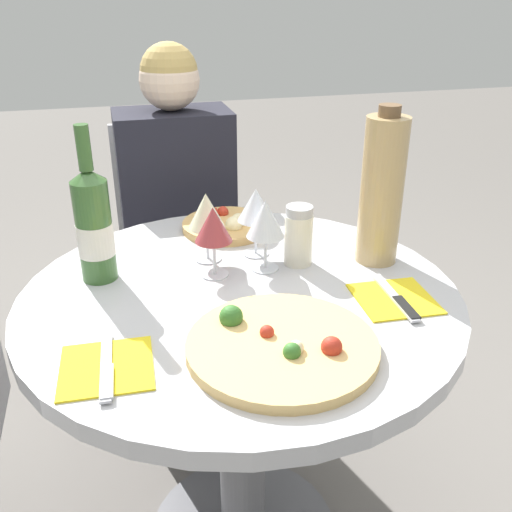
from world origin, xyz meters
The scene contains 14 objects.
dining_table centered at (0.00, 0.00, 0.55)m, with size 0.90×0.90×0.72m.
chair_behind_diner centered at (-0.04, 0.74, 0.44)m, with size 0.37×0.37×0.90m.
seated_diner centered at (-0.04, 0.60, 0.51)m, with size 0.34×0.43×1.15m.
pizza_large centered at (0.02, -0.22, 0.74)m, with size 0.33×0.33×0.05m.
pizza_small_far centered at (0.04, 0.32, 0.74)m, with size 0.23×0.23×0.05m.
wine_bottle centered at (-0.27, 0.13, 0.85)m, with size 0.08×0.08×0.33m.
tall_carafe centered at (0.33, 0.06, 0.89)m, with size 0.09×0.09×0.35m.
sugar_shaker centered at (0.16, 0.09, 0.79)m, with size 0.06×0.06×0.14m.
wine_glass_front_right centered at (0.08, 0.08, 0.84)m, with size 0.08×0.08×0.16m.
wine_glass_front_left centered at (-0.04, 0.08, 0.84)m, with size 0.08×0.08×0.16m.
wine_glass_back_right centered at (0.08, 0.16, 0.84)m, with size 0.08×0.08×0.16m.
wine_glass_back_left centered at (-0.04, 0.16, 0.84)m, with size 0.08×0.08×0.16m.
place_setting_left centered at (-0.27, -0.20, 0.73)m, with size 0.16×0.19×0.01m.
place_setting_right centered at (0.29, -0.12, 0.73)m, with size 0.16×0.19×0.01m.
Camera 1 is at (-0.23, -1.00, 1.29)m, focal length 40.00 mm.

